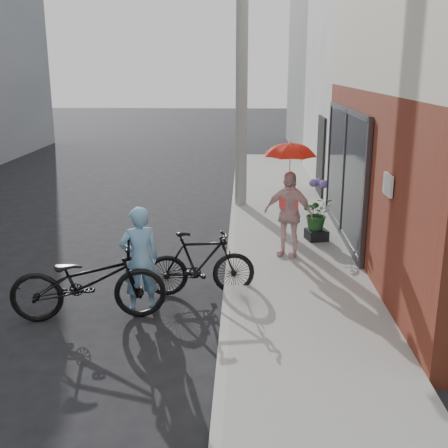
# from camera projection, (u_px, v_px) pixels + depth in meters

# --- Properties ---
(ground) EXTENTS (80.00, 80.00, 0.00)m
(ground) POSITION_uv_depth(u_px,v_px,m) (162.00, 309.00, 8.13)
(ground) COLOR black
(ground) RESTS_ON ground
(sidewalk) EXTENTS (2.20, 24.00, 0.12)m
(sidewalk) POSITION_uv_depth(u_px,v_px,m) (295.00, 261.00, 9.96)
(sidewalk) COLOR gray
(sidewalk) RESTS_ON ground
(curb) EXTENTS (0.12, 24.00, 0.12)m
(curb) POSITION_uv_depth(u_px,v_px,m) (230.00, 260.00, 10.00)
(curb) COLOR #9E9E99
(curb) RESTS_ON ground
(east_building_far) EXTENTS (8.00, 8.00, 7.00)m
(east_building_far) POSITION_uv_depth(u_px,v_px,m) (396.00, 63.00, 22.32)
(east_building_far) COLOR slate
(east_building_far) RESTS_ON ground
(utility_pole) EXTENTS (0.28, 0.28, 7.00)m
(utility_pole) POSITION_uv_depth(u_px,v_px,m) (242.00, 61.00, 12.91)
(utility_pole) COLOR #9E9E99
(utility_pole) RESTS_ON ground
(officer) EXTENTS (0.65, 0.54, 1.54)m
(officer) POSITION_uv_depth(u_px,v_px,m) (140.00, 259.00, 7.91)
(officer) COLOR #75A9D0
(officer) RESTS_ON ground
(bike_left) EXTENTS (2.20, 1.05, 1.11)m
(bike_left) POSITION_uv_depth(u_px,v_px,m) (88.00, 281.00, 7.68)
(bike_left) COLOR black
(bike_left) RESTS_ON ground
(bike_right) EXTENTS (1.73, 0.71, 1.01)m
(bike_right) POSITION_uv_depth(u_px,v_px,m) (200.00, 263.00, 8.53)
(bike_right) COLOR black
(bike_right) RESTS_ON ground
(kimono_woman) EXTENTS (0.97, 0.70, 1.53)m
(kimono_woman) POSITION_uv_depth(u_px,v_px,m) (288.00, 214.00, 9.89)
(kimono_woman) COLOR beige
(kimono_woman) RESTS_ON sidewalk
(parasol) EXTENTS (0.88, 0.88, 0.77)m
(parasol) POSITION_uv_depth(u_px,v_px,m) (290.00, 149.00, 9.58)
(parasol) COLOR red
(parasol) RESTS_ON kimono_woman
(planter) EXTENTS (0.47, 0.47, 0.20)m
(planter) POSITION_uv_depth(u_px,v_px,m) (316.00, 235.00, 10.96)
(planter) COLOR black
(planter) RESTS_ON sidewalk
(potted_plant) EXTENTS (0.59, 0.51, 0.65)m
(potted_plant) POSITION_uv_depth(u_px,v_px,m) (317.00, 213.00, 10.84)
(potted_plant) COLOR #225625
(potted_plant) RESTS_ON planter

